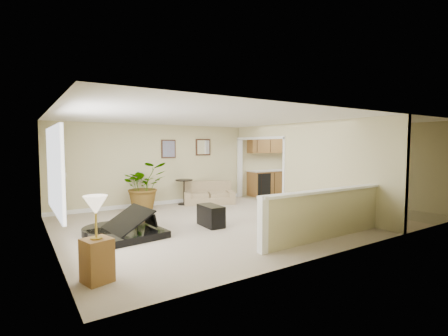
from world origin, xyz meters
TOP-DOWN VIEW (x-y plane):
  - floor at (0.00, 0.00)m, footprint 9.00×9.00m
  - back_wall at (0.00, 3.00)m, footprint 9.00×0.04m
  - front_wall at (0.00, -3.00)m, footprint 9.00×0.04m
  - left_wall at (-4.50, 0.00)m, footprint 0.04×6.00m
  - right_wall at (4.50, 0.00)m, footprint 0.04×6.00m
  - ceiling at (0.00, 0.00)m, footprint 9.00×6.00m
  - kitchen_vinyl at (3.15, 0.00)m, footprint 2.70×6.00m
  - interior_partition at (1.80, 0.25)m, footprint 0.18×5.99m
  - pony_half_wall at (0.08, -2.30)m, footprint 3.42×0.22m
  - left_window at (-4.49, -0.50)m, footprint 0.05×2.15m
  - wall_art_left at (-0.95, 2.97)m, footprint 0.48×0.04m
  - wall_mirror at (0.30, 2.97)m, footprint 0.55×0.04m
  - kitchen_cabinets at (3.19, 2.73)m, footprint 2.36×0.65m
  - piano at (-3.22, 0.06)m, footprint 1.70×1.75m
  - piano_bench at (-1.29, -0.19)m, footprint 0.39×0.74m
  - loveseat at (0.18, 2.48)m, footprint 1.92×1.47m
  - accent_table at (-0.58, 2.65)m, footprint 0.54×0.54m
  - palm_plant at (-1.90, 2.57)m, footprint 1.28×1.11m
  - small_plant at (0.94, 2.48)m, footprint 0.36×0.36m
  - lamp_stand at (-4.15, -1.98)m, footprint 0.43×0.43m

SIDE VIEW (x-z plane):
  - floor at x=0.00m, z-range 0.00..0.00m
  - kitchen_vinyl at x=3.15m, z-range 0.00..0.01m
  - small_plant at x=0.94m, z-range -0.04..0.46m
  - piano_bench at x=-1.29m, z-range 0.00..0.48m
  - loveseat at x=0.18m, z-range -0.11..0.80m
  - lamp_stand at x=-4.15m, z-range -0.09..1.10m
  - accent_table at x=-0.58m, z-range 0.11..0.90m
  - pony_half_wall at x=0.08m, z-range 0.02..1.02m
  - piano at x=-3.22m, z-range -0.11..1.18m
  - palm_plant at x=-1.90m, z-range -0.01..1.38m
  - kitchen_cabinets at x=3.19m, z-range -0.29..2.03m
  - interior_partition at x=1.80m, z-range -0.03..2.47m
  - back_wall at x=0.00m, z-range 0.00..2.50m
  - front_wall at x=0.00m, z-range 0.00..2.50m
  - left_wall at x=-4.50m, z-range 0.00..2.50m
  - right_wall at x=4.50m, z-range 0.00..2.50m
  - left_window at x=-4.49m, z-range 0.73..2.17m
  - wall_art_left at x=-0.95m, z-range 1.46..2.04m
  - wall_mirror at x=0.30m, z-range 1.52..2.08m
  - ceiling at x=0.00m, z-range 2.48..2.52m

